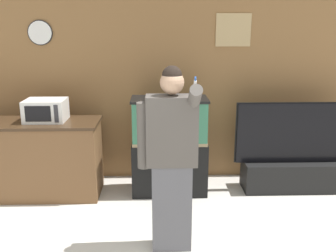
{
  "coord_description": "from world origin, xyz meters",
  "views": [
    {
      "loc": [
        -0.12,
        -1.8,
        2.09
      ],
      "look_at": [
        -0.01,
        2.02,
        1.05
      ],
      "focal_mm": 40.0,
      "sensor_mm": 36.0,
      "label": 1
    }
  ],
  "objects_px": {
    "counter_island": "(32,159)",
    "microwave": "(46,110)",
    "tv_on_stand": "(293,165)",
    "person_standing": "(171,158)",
    "aquarium_on_stand": "(169,146)"
  },
  "relations": [
    {
      "from": "microwave",
      "to": "tv_on_stand",
      "type": "relative_size",
      "value": 0.31
    },
    {
      "from": "tv_on_stand",
      "to": "person_standing",
      "type": "relative_size",
      "value": 0.87
    },
    {
      "from": "microwave",
      "to": "counter_island",
      "type": "bearing_deg",
      "value": -170.8
    },
    {
      "from": "aquarium_on_stand",
      "to": "microwave",
      "type": "bearing_deg",
      "value": -179.41
    },
    {
      "from": "microwave",
      "to": "tv_on_stand",
      "type": "height_order",
      "value": "microwave"
    },
    {
      "from": "counter_island",
      "to": "person_standing",
      "type": "bearing_deg",
      "value": -35.83
    },
    {
      "from": "aquarium_on_stand",
      "to": "person_standing",
      "type": "relative_size",
      "value": 0.7
    },
    {
      "from": "microwave",
      "to": "person_standing",
      "type": "height_order",
      "value": "person_standing"
    },
    {
      "from": "aquarium_on_stand",
      "to": "counter_island",
      "type": "bearing_deg",
      "value": -178.36
    },
    {
      "from": "aquarium_on_stand",
      "to": "tv_on_stand",
      "type": "distance_m",
      "value": 1.62
    },
    {
      "from": "microwave",
      "to": "tv_on_stand",
      "type": "bearing_deg",
      "value": 0.57
    },
    {
      "from": "counter_island",
      "to": "microwave",
      "type": "relative_size",
      "value": 3.51
    },
    {
      "from": "microwave",
      "to": "aquarium_on_stand",
      "type": "bearing_deg",
      "value": 0.59
    },
    {
      "from": "person_standing",
      "to": "counter_island",
      "type": "bearing_deg",
      "value": 144.17
    },
    {
      "from": "counter_island",
      "to": "aquarium_on_stand",
      "type": "bearing_deg",
      "value": 1.64
    }
  ]
}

